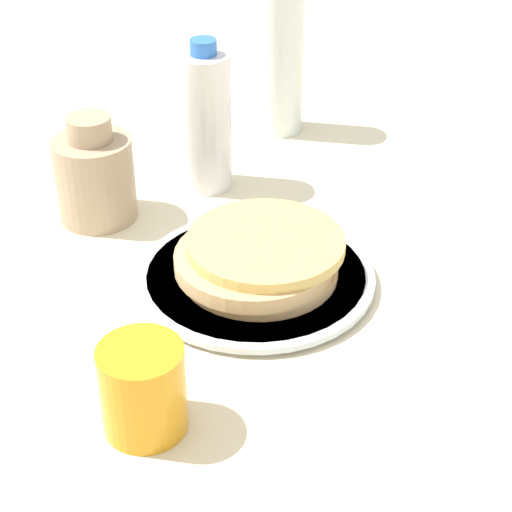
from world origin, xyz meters
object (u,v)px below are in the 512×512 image
Objects in this scene: juice_glass at (143,389)px; cream_jug at (95,175)px; water_bottle_near at (206,121)px; plate at (256,277)px; water_bottle_mid at (281,61)px; pancake_stack at (259,258)px.

cream_jug is at bearing -123.18° from juice_glass.
cream_jug is 0.68× the size of water_bottle_near.
juice_glass is at bearing 17.84° from plate.
plate is at bearing 95.70° from cream_jug.
cream_jug is at bearing -0.76° from water_bottle_mid.
cream_jug reaches higher than juice_glass.
water_bottle_near reaches higher than cream_jug.
pancake_stack is at bearing 82.13° from plate.
plate is at bearing -97.87° from pancake_stack.
juice_glass is 0.36m from cream_jug.
water_bottle_near is at bearing -122.35° from plate.
juice_glass is 0.64× the size of cream_jug.
plate is 0.23m from juice_glass.
plate is at bearing 36.61° from water_bottle_mid.
water_bottle_near is at bearing 11.52° from water_bottle_mid.
plate is 0.23m from water_bottle_near.
plate is at bearing -162.16° from juice_glass.
cream_jug is 0.33m from water_bottle_mid.
pancake_stack is at bearing 37.12° from water_bottle_mid.
water_bottle_near is (-0.14, 0.04, 0.03)m from cream_jug.
pancake_stack is 0.38m from water_bottle_mid.
plate is at bearing 57.65° from water_bottle_near.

